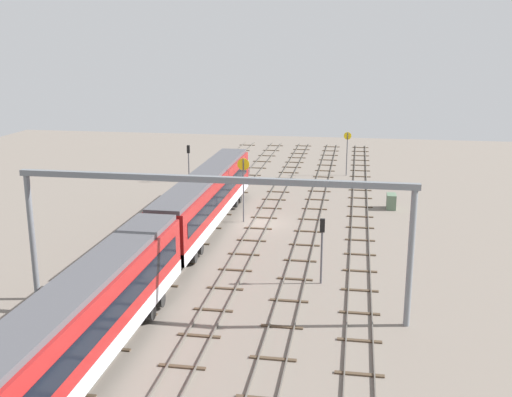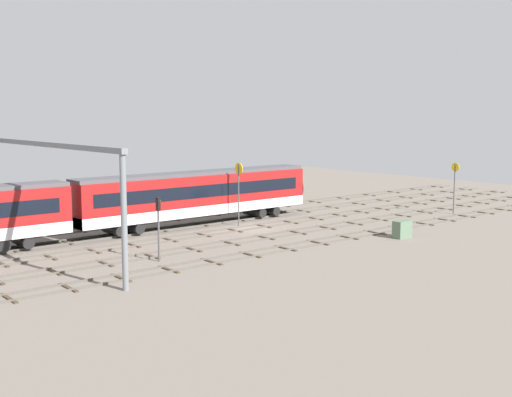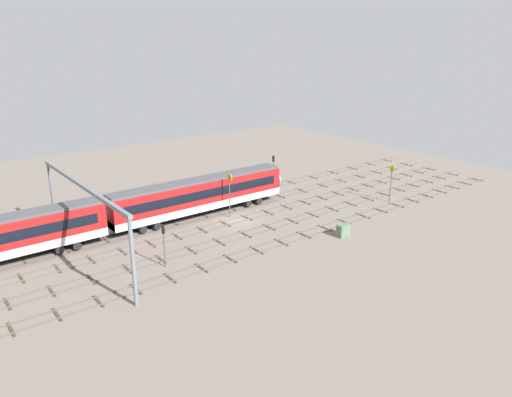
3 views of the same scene
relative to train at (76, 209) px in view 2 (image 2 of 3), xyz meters
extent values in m
plane|color=slate|center=(14.29, -4.33, -2.66)|extent=(102.99, 102.99, 0.00)
cube|color=#59544C|center=(14.29, -13.71, -2.58)|extent=(86.99, 0.07, 0.16)
cube|color=#59544C|center=(14.29, -12.27, -2.58)|extent=(86.99, 0.07, 0.16)
cube|color=#473828|center=(-10.06, -12.99, -2.62)|extent=(0.24, 2.40, 0.08)
cube|color=#473828|center=(-6.59, -12.99, -2.62)|extent=(0.24, 2.40, 0.08)
cube|color=#473828|center=(-3.11, -12.99, -2.62)|extent=(0.24, 2.40, 0.08)
cube|color=#473828|center=(0.37, -12.99, -2.62)|extent=(0.24, 2.40, 0.08)
cube|color=#473828|center=(3.85, -12.99, -2.62)|extent=(0.24, 2.40, 0.08)
cube|color=#473828|center=(7.33, -12.99, -2.62)|extent=(0.24, 2.40, 0.08)
cube|color=#473828|center=(10.81, -12.99, -2.62)|extent=(0.24, 2.40, 0.08)
cube|color=#473828|center=(14.29, -12.99, -2.62)|extent=(0.24, 2.40, 0.08)
cube|color=#473828|center=(17.77, -12.99, -2.62)|extent=(0.24, 2.40, 0.08)
cube|color=#473828|center=(21.25, -12.99, -2.62)|extent=(0.24, 2.40, 0.08)
cube|color=#473828|center=(24.73, -12.99, -2.62)|extent=(0.24, 2.40, 0.08)
cube|color=#473828|center=(28.21, -12.99, -2.62)|extent=(0.24, 2.40, 0.08)
cube|color=#473828|center=(31.69, -12.99, -2.62)|extent=(0.24, 2.40, 0.08)
cube|color=#473828|center=(35.17, -12.99, -2.62)|extent=(0.24, 2.40, 0.08)
cube|color=#473828|center=(38.65, -12.99, -2.62)|extent=(0.24, 2.40, 0.08)
cube|color=#473828|center=(42.13, -12.99, -2.62)|extent=(0.24, 2.40, 0.08)
cube|color=#59544C|center=(14.29, -9.38, -2.58)|extent=(86.99, 0.07, 0.16)
cube|color=#59544C|center=(14.29, -7.94, -2.58)|extent=(86.99, 0.07, 0.16)
cube|color=#473828|center=(-5.64, -8.66, -2.62)|extent=(0.24, 2.40, 0.08)
cube|color=#473828|center=(-2.02, -8.66, -2.62)|extent=(0.24, 2.40, 0.08)
cube|color=#473828|center=(1.61, -8.66, -2.62)|extent=(0.24, 2.40, 0.08)
cube|color=#473828|center=(5.23, -8.66, -2.62)|extent=(0.24, 2.40, 0.08)
cube|color=#473828|center=(8.86, -8.66, -2.62)|extent=(0.24, 2.40, 0.08)
cube|color=#473828|center=(12.48, -8.66, -2.62)|extent=(0.24, 2.40, 0.08)
cube|color=#473828|center=(16.11, -8.66, -2.62)|extent=(0.24, 2.40, 0.08)
cube|color=#473828|center=(19.73, -8.66, -2.62)|extent=(0.24, 2.40, 0.08)
cube|color=#473828|center=(23.35, -8.66, -2.62)|extent=(0.24, 2.40, 0.08)
cube|color=#473828|center=(26.98, -8.66, -2.62)|extent=(0.24, 2.40, 0.08)
cube|color=#473828|center=(30.60, -8.66, -2.62)|extent=(0.24, 2.40, 0.08)
cube|color=#473828|center=(34.23, -8.66, -2.62)|extent=(0.24, 2.40, 0.08)
cube|color=#473828|center=(37.85, -8.66, -2.62)|extent=(0.24, 2.40, 0.08)
cube|color=#473828|center=(41.48, -8.66, -2.62)|extent=(0.24, 2.40, 0.08)
cube|color=#473828|center=(45.10, -8.66, -2.62)|extent=(0.24, 2.40, 0.08)
cube|color=#473828|center=(48.73, -8.66, -2.62)|extent=(0.24, 2.40, 0.08)
cube|color=#473828|center=(52.35, -8.66, -2.62)|extent=(0.24, 2.40, 0.08)
cube|color=#59544C|center=(14.29, -5.05, -2.58)|extent=(86.99, 0.07, 0.16)
cube|color=#59544C|center=(14.29, -3.61, -2.58)|extent=(86.99, 0.07, 0.16)
cube|color=#473828|center=(-7.45, -4.33, -2.62)|extent=(0.24, 2.40, 0.08)
cube|color=#473828|center=(-4.11, -4.33, -2.62)|extent=(0.24, 2.40, 0.08)
cube|color=#473828|center=(-0.76, -4.33, -2.62)|extent=(0.24, 2.40, 0.08)
cube|color=#473828|center=(2.58, -4.33, -2.62)|extent=(0.24, 2.40, 0.08)
cube|color=#473828|center=(5.93, -4.33, -2.62)|extent=(0.24, 2.40, 0.08)
cube|color=#473828|center=(9.27, -4.33, -2.62)|extent=(0.24, 2.40, 0.08)
cube|color=#473828|center=(12.62, -4.33, -2.62)|extent=(0.24, 2.40, 0.08)
cube|color=#473828|center=(15.97, -4.33, -2.62)|extent=(0.24, 2.40, 0.08)
cube|color=#473828|center=(19.31, -4.33, -2.62)|extent=(0.24, 2.40, 0.08)
cube|color=#473828|center=(22.66, -4.33, -2.62)|extent=(0.24, 2.40, 0.08)
cube|color=#473828|center=(26.00, -4.33, -2.62)|extent=(0.24, 2.40, 0.08)
cube|color=#473828|center=(29.35, -4.33, -2.62)|extent=(0.24, 2.40, 0.08)
cube|color=#473828|center=(32.69, -4.33, -2.62)|extent=(0.24, 2.40, 0.08)
cube|color=#473828|center=(36.04, -4.33, -2.62)|extent=(0.24, 2.40, 0.08)
cube|color=#473828|center=(39.39, -4.33, -2.62)|extent=(0.24, 2.40, 0.08)
cube|color=#473828|center=(42.73, -4.33, -2.62)|extent=(0.24, 2.40, 0.08)
cube|color=#473828|center=(46.08, -4.33, -2.62)|extent=(0.24, 2.40, 0.08)
cube|color=#473828|center=(49.42, -4.33, -2.62)|extent=(0.24, 2.40, 0.08)
cube|color=#473828|center=(52.77, -4.33, -2.62)|extent=(0.24, 2.40, 0.08)
cube|color=#473828|center=(56.12, -4.33, -2.62)|extent=(0.24, 2.40, 0.08)
cube|color=#59544C|center=(14.29, -0.72, -2.58)|extent=(86.99, 0.07, 0.16)
cube|color=#59544C|center=(14.29, 0.72, -2.58)|extent=(86.99, 0.07, 0.16)
cube|color=#473828|center=(-5.28, 0.00, -2.62)|extent=(0.24, 2.40, 0.08)
cube|color=#473828|center=(-0.93, 0.00, -2.62)|extent=(0.24, 2.40, 0.08)
cube|color=#473828|center=(3.42, 0.00, -2.62)|extent=(0.24, 2.40, 0.08)
cube|color=#473828|center=(7.77, 0.00, -2.62)|extent=(0.24, 2.40, 0.08)
cube|color=#473828|center=(12.12, 0.00, -2.62)|extent=(0.24, 2.40, 0.08)
cube|color=#473828|center=(16.47, 0.00, -2.62)|extent=(0.24, 2.40, 0.08)
cube|color=#473828|center=(20.82, 0.00, -2.62)|extent=(0.24, 2.40, 0.08)
cube|color=#473828|center=(25.17, 0.00, -2.62)|extent=(0.24, 2.40, 0.08)
cube|color=#473828|center=(29.52, 0.00, -2.62)|extent=(0.24, 2.40, 0.08)
cube|color=#473828|center=(33.87, 0.00, -2.62)|extent=(0.24, 2.40, 0.08)
cube|color=#473828|center=(38.22, 0.00, -2.62)|extent=(0.24, 2.40, 0.08)
cube|color=#473828|center=(42.56, 0.00, -2.62)|extent=(0.24, 2.40, 0.08)
cube|color=#473828|center=(46.91, 0.00, -2.62)|extent=(0.24, 2.40, 0.08)
cube|color=#473828|center=(51.26, 0.00, -2.62)|extent=(0.24, 2.40, 0.08)
cube|color=#473828|center=(55.61, 0.00, -2.62)|extent=(0.24, 2.40, 0.08)
cube|color=#59544C|center=(14.29, 3.61, -2.58)|extent=(86.99, 0.07, 0.16)
cube|color=#59544C|center=(14.29, 5.05, -2.58)|extent=(86.99, 0.07, 0.16)
cube|color=#473828|center=(-2.62, 4.33, -2.62)|extent=(0.24, 2.40, 0.08)
cube|color=#473828|center=(2.21, 4.33, -2.62)|extent=(0.24, 2.40, 0.08)
cube|color=#473828|center=(7.04, 4.33, -2.62)|extent=(0.24, 2.40, 0.08)
cube|color=#473828|center=(11.88, 4.33, -2.62)|extent=(0.24, 2.40, 0.08)
cube|color=#473828|center=(16.71, 4.33, -2.62)|extent=(0.24, 2.40, 0.08)
cube|color=#473828|center=(21.54, 4.33, -2.62)|extent=(0.24, 2.40, 0.08)
cube|color=#473828|center=(26.37, 4.33, -2.62)|extent=(0.24, 2.40, 0.08)
cube|color=#473828|center=(31.21, 4.33, -2.62)|extent=(0.24, 2.40, 0.08)
cube|color=#473828|center=(36.04, 4.33, -2.62)|extent=(0.24, 2.40, 0.08)
cube|color=#473828|center=(40.87, 4.33, -2.62)|extent=(0.24, 2.40, 0.08)
cube|color=#473828|center=(45.71, 4.33, -2.62)|extent=(0.24, 2.40, 0.08)
cube|color=#473828|center=(50.54, 4.33, -2.62)|extent=(0.24, 2.40, 0.08)
cube|color=#473828|center=(55.37, 4.33, -2.62)|extent=(0.24, 2.40, 0.08)
cube|color=maroon|center=(11.80, 0.00, 0.20)|extent=(24.00, 2.90, 3.60)
cube|color=silver|center=(11.80, 0.00, -1.15)|extent=(24.00, 2.94, 0.90)
cube|color=#4C4C51|center=(11.80, 0.00, 2.15)|extent=(24.00, 2.50, 0.30)
cube|color=black|center=(11.80, -1.46, 0.63)|extent=(22.00, 0.04, 1.10)
cube|color=black|center=(11.80, 1.46, 0.63)|extent=(22.00, 0.04, 1.10)
cylinder|color=black|center=(3.22, 0.00, -2.05)|extent=(0.90, 2.70, 0.90)
cylinder|color=black|center=(5.02, 0.00, -2.05)|extent=(0.90, 2.70, 0.90)
cylinder|color=black|center=(18.58, 0.00, -2.05)|extent=(0.90, 2.70, 0.90)
cylinder|color=black|center=(20.38, 0.00, -2.05)|extent=(0.90, 2.70, 0.90)
cylinder|color=black|center=(-4.42, 0.00, -2.05)|extent=(0.90, 2.70, 0.90)
cone|color=silver|center=(24.60, 0.00, 0.02)|extent=(1.60, 3.24, 3.24)
cylinder|color=slate|center=(-4.22, -15.60, 1.30)|extent=(0.36, 0.36, 7.92)
cube|color=slate|center=(-4.22, -4.34, 5.44)|extent=(0.40, 23.12, 0.35)
cylinder|color=#4C4C51|center=(35.71, -11.31, -0.06)|extent=(0.12, 0.12, 5.19)
cylinder|color=yellow|center=(35.75, -11.31, 2.13)|extent=(0.05, 0.89, 0.89)
cube|color=black|center=(35.78, -11.31, 2.13)|extent=(0.02, 0.40, 0.12)
cylinder|color=#4C4C51|center=(14.45, -2.71, 0.20)|extent=(0.12, 0.12, 5.72)
cylinder|color=yellow|center=(14.49, -2.71, 2.58)|extent=(0.05, 1.06, 1.06)
cube|color=black|center=(14.52, -2.71, 2.58)|extent=(0.02, 0.48, 0.12)
cylinder|color=#4C4C51|center=(1.23, -10.42, -0.86)|extent=(0.14, 0.14, 3.59)
cube|color=black|center=(1.23, -10.42, 1.38)|extent=(0.20, 0.32, 0.90)
sphere|color=yellow|center=(1.34, -10.42, 1.58)|extent=(0.20, 0.20, 0.20)
sphere|color=#262626|center=(1.34, -10.42, 1.18)|extent=(0.20, 0.20, 0.20)
cylinder|color=#4C4C51|center=(29.29, 6.42, -0.99)|extent=(0.14, 0.14, 3.34)
cube|color=black|center=(29.29, 6.42, 1.13)|extent=(0.20, 0.32, 0.90)
sphere|color=green|center=(29.40, 6.42, 1.33)|extent=(0.20, 0.20, 0.20)
sphere|color=#262626|center=(29.40, 6.42, 0.93)|extent=(0.20, 0.20, 0.20)
cube|color=#597259|center=(21.20, -15.92, -1.94)|extent=(1.60, 0.87, 1.43)
cube|color=#333333|center=(22.01, -15.92, -1.73)|extent=(0.02, 0.61, 0.24)
camera|label=1|loc=(-37.02, -12.40, 12.99)|focal=42.92mm
camera|label=2|loc=(-22.14, -48.63, 7.56)|focal=45.69mm
camera|label=3|loc=(-18.38, -50.38, 18.83)|focal=33.78mm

